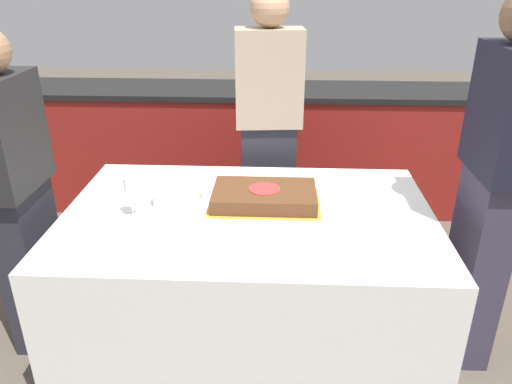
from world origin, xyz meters
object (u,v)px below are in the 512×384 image
person_seated_right (492,187)px  cake (264,196)px  person_cutting_cake (268,133)px  person_seated_left (18,196)px  plate_stack (178,197)px  wine_glass (130,191)px

person_seated_right → cake: bearing=-95.5°
person_cutting_cake → person_seated_right: (0.98, -0.76, 0.02)m
person_seated_left → person_seated_right: 2.11m
plate_stack → person_cutting_cake: person_cutting_cake is taller
person_cutting_cake → person_seated_right: bearing=137.0°
person_cutting_cake → person_seated_left: bearing=29.1°
person_cutting_cake → cake: bearing=84.8°
plate_stack → person_cutting_cake: 0.80m
person_seated_right → person_seated_left: bearing=-90.0°
person_cutting_cake → wine_glass: bearing=49.4°
cake → wine_glass: (-0.58, -0.15, 0.08)m
plate_stack → person_seated_right: 1.40m
plate_stack → person_cutting_cake: (0.41, 0.68, 0.10)m
person_cutting_cake → plate_stack: bearing=54.0°
plate_stack → person_seated_left: bearing=-173.4°
cake → plate_stack: 0.41m
plate_stack → person_seated_right: bearing=-3.4°
person_cutting_cake → person_seated_right: size_ratio=0.98×
person_cutting_cake → person_seated_left: (-1.12, -0.76, -0.07)m
cake → wine_glass: 0.61m
person_seated_left → plate_stack: bearing=-83.4°
plate_stack → person_seated_right: size_ratio=0.14×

